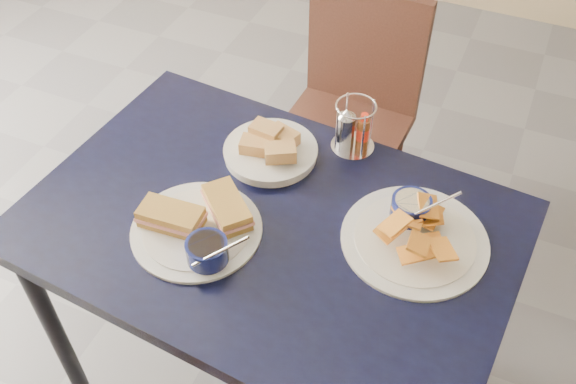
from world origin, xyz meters
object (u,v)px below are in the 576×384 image
at_px(dining_table, 270,242).
at_px(plantain_plate, 414,230).
at_px(sandwich_plate, 200,225).
at_px(condiment_caddy, 352,129).
at_px(bread_basket, 271,149).
at_px(chair_far, 352,101).

xyz_separation_m(dining_table, plantain_plate, (0.31, 0.09, 0.09)).
distance_m(sandwich_plate, condiment_caddy, 0.46).
xyz_separation_m(plantain_plate, bread_basket, (-0.40, 0.11, 0.01)).
height_order(bread_basket, condiment_caddy, condiment_caddy).
relative_size(dining_table, chair_far, 1.35).
distance_m(chair_far, sandwich_plate, 0.95).
height_order(sandwich_plate, condiment_caddy, condiment_caddy).
bearing_deg(chair_far, sandwich_plate, -93.61).
bearing_deg(plantain_plate, bread_basket, 164.33).
height_order(dining_table, plantain_plate, plantain_plate).
distance_m(bread_basket, condiment_caddy, 0.21).
relative_size(sandwich_plate, condiment_caddy, 2.29).
bearing_deg(dining_table, chair_far, 94.83).
xyz_separation_m(sandwich_plate, condiment_caddy, (0.21, 0.40, 0.03)).
bearing_deg(dining_table, plantain_plate, 16.19).
relative_size(plantain_plate, bread_basket, 1.41).
bearing_deg(plantain_plate, sandwich_plate, -157.57).
distance_m(plantain_plate, bread_basket, 0.41).
bearing_deg(plantain_plate, dining_table, -163.81).
distance_m(dining_table, condiment_caddy, 0.35).
height_order(chair_far, bread_basket, chair_far).
relative_size(dining_table, bread_basket, 5.02).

